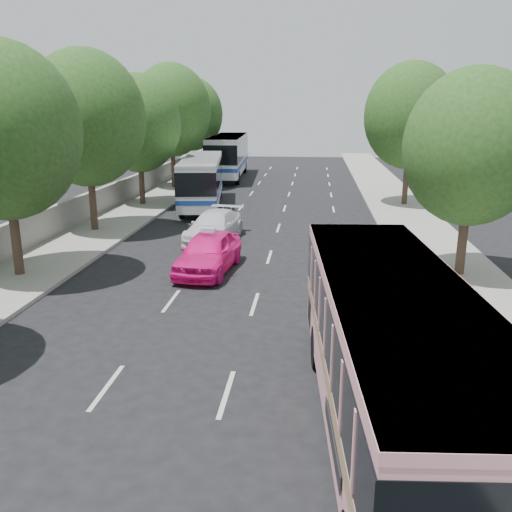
# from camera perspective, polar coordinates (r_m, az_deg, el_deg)

# --- Properties ---
(ground) EXTENTS (120.00, 120.00, 0.00)m
(ground) POSITION_cam_1_polar(r_m,az_deg,el_deg) (14.98, -5.73, -10.26)
(ground) COLOR black
(ground) RESTS_ON ground
(sidewalk_left) EXTENTS (4.00, 90.00, 0.15)m
(sidewalk_left) POSITION_cam_1_polar(r_m,az_deg,el_deg) (35.68, -12.63, 4.75)
(sidewalk_left) COLOR #9E998E
(sidewalk_left) RESTS_ON ground
(sidewalk_right) EXTENTS (4.00, 90.00, 0.12)m
(sidewalk_right) POSITION_cam_1_polar(r_m,az_deg,el_deg) (34.27, 15.49, 4.11)
(sidewalk_right) COLOR #9E998E
(sidewalk_right) RESTS_ON ground
(low_wall) EXTENTS (0.30, 90.00, 1.50)m
(low_wall) POSITION_cam_1_polar(r_m,az_deg,el_deg) (36.15, -15.43, 6.04)
(low_wall) COLOR #9E998E
(low_wall) RESTS_ON sidewalk_left
(tree_left_b) EXTENTS (5.70, 5.70, 8.88)m
(tree_left_b) POSITION_cam_1_polar(r_m,az_deg,el_deg) (22.24, -25.07, 12.35)
(tree_left_b) COLOR #38281E
(tree_left_b) RESTS_ON ground
(tree_left_c) EXTENTS (6.00, 6.00, 9.35)m
(tree_left_c) POSITION_cam_1_polar(r_m,az_deg,el_deg) (29.48, -17.40, 14.10)
(tree_left_c) COLOR #38281E
(tree_left_c) RESTS_ON ground
(tree_left_d) EXTENTS (5.52, 5.52, 8.60)m
(tree_left_d) POSITION_cam_1_polar(r_m,az_deg,el_deg) (36.95, -12.21, 13.82)
(tree_left_d) COLOR #38281E
(tree_left_d) RESTS_ON ground
(tree_left_e) EXTENTS (6.30, 6.30, 9.82)m
(tree_left_e) POSITION_cam_1_polar(r_m,az_deg,el_deg) (44.59, -8.87, 15.23)
(tree_left_e) COLOR #38281E
(tree_left_e) RESTS_ON ground
(tree_left_f) EXTENTS (5.88, 5.88, 9.16)m
(tree_left_f) POSITION_cam_1_polar(r_m,az_deg,el_deg) (52.42, -6.77, 14.85)
(tree_left_f) COLOR #38281E
(tree_left_f) RESTS_ON ground
(tree_right_near) EXTENTS (5.10, 5.10, 7.95)m
(tree_right_near) POSITION_cam_1_polar(r_m,az_deg,el_deg) (21.97, 22.08, 11.03)
(tree_right_near) COLOR #38281E
(tree_right_near) RESTS_ON ground
(tree_right_far) EXTENTS (6.00, 6.00, 9.35)m
(tree_right_far) POSITION_cam_1_polar(r_m,az_deg,el_deg) (37.64, 16.11, 14.35)
(tree_right_far) COLOR #38281E
(tree_right_far) RESTS_ON ground
(pink_bus) EXTENTS (3.41, 10.56, 3.32)m
(pink_bus) POSITION_cam_1_polar(r_m,az_deg,el_deg) (10.89, 14.21, -8.99)
(pink_bus) COLOR pink
(pink_bus) RESTS_ON ground
(pink_taxi) EXTENTS (2.37, 4.95, 1.63)m
(pink_taxi) POSITION_cam_1_polar(r_m,az_deg,el_deg) (21.91, -5.03, 0.42)
(pink_taxi) COLOR #FF168E
(pink_taxi) RESTS_ON ground
(white_pickup) EXTENTS (2.67, 5.20, 1.44)m
(white_pickup) POSITION_cam_1_polar(r_m,az_deg,el_deg) (27.07, -4.43, 3.14)
(white_pickup) COLOR silver
(white_pickup) RESTS_ON ground
(tour_coach_front) EXTENTS (3.83, 11.11, 3.26)m
(tour_coach_front) POSITION_cam_1_polar(r_m,az_deg,el_deg) (36.30, -5.72, 8.24)
(tour_coach_front) COLOR silver
(tour_coach_front) RESTS_ON ground
(tour_coach_rear) EXTENTS (3.54, 13.11, 3.88)m
(tour_coach_rear) POSITION_cam_1_polar(r_m,az_deg,el_deg) (51.20, -2.95, 10.81)
(tour_coach_rear) COLOR silver
(tour_coach_rear) RESTS_ON ground
(taxi_roof_sign) EXTENTS (0.56, 0.23, 0.18)m
(taxi_roof_sign) POSITION_cam_1_polar(r_m,az_deg,el_deg) (21.69, -5.09, 2.73)
(taxi_roof_sign) COLOR silver
(taxi_roof_sign) RESTS_ON pink_taxi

